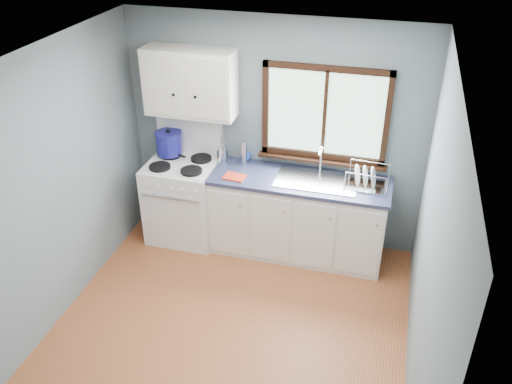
% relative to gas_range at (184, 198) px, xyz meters
% --- Properties ---
extents(floor, '(3.20, 3.60, 0.02)m').
position_rel_gas_range_xyz_m(floor, '(0.95, -1.47, -0.50)').
color(floor, '#A2552E').
rests_on(floor, ground).
extents(ceiling, '(3.20, 3.60, 0.02)m').
position_rel_gas_range_xyz_m(ceiling, '(0.95, -1.47, 2.02)').
color(ceiling, white).
rests_on(ceiling, wall_back).
extents(wall_back, '(3.20, 0.02, 2.50)m').
position_rel_gas_range_xyz_m(wall_back, '(0.95, 0.34, 0.76)').
color(wall_back, slate).
rests_on(wall_back, ground).
extents(wall_left, '(0.02, 3.60, 2.50)m').
position_rel_gas_range_xyz_m(wall_left, '(-0.66, -1.47, 0.76)').
color(wall_left, slate).
rests_on(wall_left, ground).
extents(wall_right, '(0.02, 3.60, 2.50)m').
position_rel_gas_range_xyz_m(wall_right, '(2.56, -1.47, 0.76)').
color(wall_right, slate).
rests_on(wall_right, ground).
extents(gas_range, '(0.76, 0.69, 1.36)m').
position_rel_gas_range_xyz_m(gas_range, '(0.00, 0.00, 0.00)').
color(gas_range, white).
rests_on(gas_range, floor).
extents(base_cabinets, '(1.85, 0.60, 0.88)m').
position_rel_gas_range_xyz_m(base_cabinets, '(1.31, 0.02, -0.08)').
color(base_cabinets, silver).
rests_on(base_cabinets, floor).
extents(countertop, '(1.89, 0.64, 0.04)m').
position_rel_gas_range_xyz_m(countertop, '(1.31, 0.02, 0.41)').
color(countertop, '#232945').
rests_on(countertop, base_cabinets).
extents(sink, '(0.84, 0.46, 0.44)m').
position_rel_gas_range_xyz_m(sink, '(1.49, 0.02, 0.37)').
color(sink, silver).
rests_on(sink, countertop).
extents(window, '(1.36, 0.10, 1.03)m').
position_rel_gas_range_xyz_m(window, '(1.48, 0.30, 0.98)').
color(window, '#9EC6A8').
rests_on(window, wall_back).
extents(upper_cabinets, '(0.95, 0.35, 0.70)m').
position_rel_gas_range_xyz_m(upper_cabinets, '(0.10, 0.15, 1.31)').
color(upper_cabinets, silver).
rests_on(upper_cabinets, wall_back).
extents(skillet, '(0.36, 0.30, 0.05)m').
position_rel_gas_range_xyz_m(skillet, '(-0.18, 0.15, 0.49)').
color(skillet, black).
rests_on(skillet, gas_range).
extents(stockpot, '(0.32, 0.32, 0.29)m').
position_rel_gas_range_xyz_m(stockpot, '(-0.19, 0.15, 0.60)').
color(stockpot, navy).
rests_on(stockpot, gas_range).
extents(utensil_crock, '(0.15, 0.15, 0.38)m').
position_rel_gas_range_xyz_m(utensil_crock, '(0.41, 0.19, 0.50)').
color(utensil_crock, silver).
rests_on(utensil_crock, countertop).
extents(thermos, '(0.07, 0.07, 0.27)m').
position_rel_gas_range_xyz_m(thermos, '(0.66, 0.19, 0.56)').
color(thermos, silver).
rests_on(thermos, countertop).
extents(soap_bottle, '(0.10, 0.10, 0.24)m').
position_rel_gas_range_xyz_m(soap_bottle, '(0.65, 0.23, 0.54)').
color(soap_bottle, blue).
rests_on(soap_bottle, countertop).
extents(dish_towel, '(0.24, 0.18, 0.02)m').
position_rel_gas_range_xyz_m(dish_towel, '(0.65, -0.13, 0.43)').
color(dish_towel, red).
rests_on(dish_towel, countertop).
extents(dish_rack, '(0.43, 0.34, 0.22)m').
position_rel_gas_range_xyz_m(dish_rack, '(1.98, 0.05, 0.48)').
color(dish_rack, silver).
rests_on(dish_rack, countertop).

